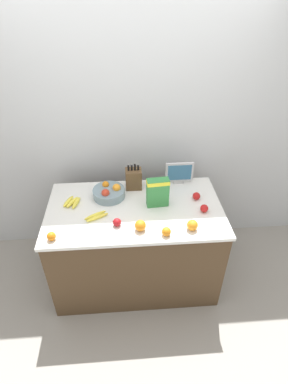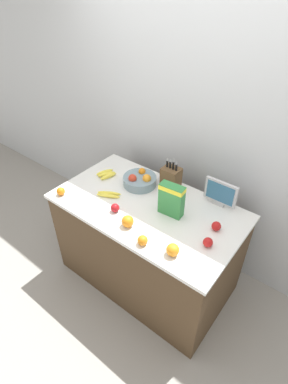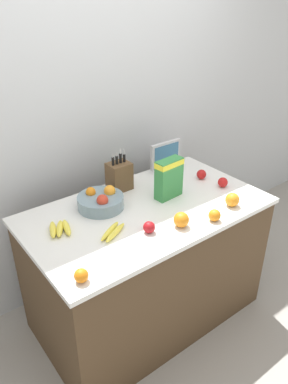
{
  "view_description": "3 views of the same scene",
  "coord_description": "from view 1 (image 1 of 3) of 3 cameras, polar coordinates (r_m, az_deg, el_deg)",
  "views": [
    {
      "loc": [
        -0.07,
        -2.01,
        2.53
      ],
      "look_at": [
        0.08,
        0.04,
        1.03
      ],
      "focal_mm": 28.0,
      "sensor_mm": 36.0,
      "label": 1
    },
    {
      "loc": [
        1.11,
        -1.46,
        2.43
      ],
      "look_at": [
        -0.08,
        0.06,
        0.96
      ],
      "focal_mm": 28.0,
      "sensor_mm": 36.0,
      "label": 2
    },
    {
      "loc": [
        -1.22,
        -1.57,
        2.11
      ],
      "look_at": [
        -0.03,
        -0.01,
        1.02
      ],
      "focal_mm": 35.0,
      "sensor_mm": 36.0,
      "label": 3
    }
  ],
  "objects": [
    {
      "name": "counter",
      "position": [
        2.9,
        -1.64,
        -9.93
      ],
      "size": [
        1.52,
        0.86,
        0.9
      ],
      "color": "#4C3823",
      "rests_on": "ground_plane"
    },
    {
      "name": "orange_mid_left",
      "position": [
        2.33,
        4.29,
        -7.54
      ],
      "size": [
        0.07,
        0.07,
        0.07
      ],
      "primitive_type": "sphere",
      "color": "orange",
      "rests_on": "counter"
    },
    {
      "name": "fruit_bowl",
      "position": [
        2.71,
        -6.68,
        -0.09
      ],
      "size": [
        0.29,
        0.29,
        0.13
      ],
      "color": "gray",
      "rests_on": "counter"
    },
    {
      "name": "banana_bunch_left",
      "position": [
        2.52,
        -9.08,
        -4.57
      ],
      "size": [
        0.21,
        0.15,
        0.03
      ],
      "rotation": [
        0.0,
        0.0,
        0.53
      ],
      "color": "yellow",
      "rests_on": "counter"
    },
    {
      "name": "wall_back",
      "position": [
        2.93,
        -2.59,
        11.16
      ],
      "size": [
        9.0,
        0.06,
        2.6
      ],
      "color": "silver",
      "rests_on": "ground_plane"
    },
    {
      "name": "orange_mid_right",
      "position": [
        2.39,
        9.2,
        -6.25
      ],
      "size": [
        0.09,
        0.09,
        0.09
      ],
      "primitive_type": "sphere",
      "color": "orange",
      "rests_on": "counter"
    },
    {
      "name": "small_monitor",
      "position": [
        2.85,
        6.76,
        3.7
      ],
      "size": [
        0.26,
        0.03,
        0.22
      ],
      "color": "#B7B7BC",
      "rests_on": "counter"
    },
    {
      "name": "banana_bunch_right",
      "position": [
        2.7,
        -13.51,
        -1.88
      ],
      "size": [
        0.16,
        0.19,
        0.04
      ],
      "rotation": [
        0.0,
        0.0,
        1.19
      ],
      "color": "yellow",
      "rests_on": "counter"
    },
    {
      "name": "orange_back_center",
      "position": [
        2.36,
        -0.7,
        -6.42
      ],
      "size": [
        0.09,
        0.09,
        0.09
      ],
      "primitive_type": "sphere",
      "color": "orange",
      "rests_on": "counter"
    },
    {
      "name": "orange_front_left",
      "position": [
        2.39,
        -17.23,
        -8.06
      ],
      "size": [
        0.07,
        0.07,
        0.07
      ],
      "primitive_type": "sphere",
      "color": "orange",
      "rests_on": "counter"
    },
    {
      "name": "ground_plane",
      "position": [
        3.24,
        -1.5,
        -15.46
      ],
      "size": [
        14.0,
        14.0,
        0.0
      ],
      "primitive_type": "plane",
      "color": "gray"
    },
    {
      "name": "apple_front",
      "position": [
        2.59,
        11.39,
        -3.08
      ],
      "size": [
        0.07,
        0.07,
        0.07
      ],
      "primitive_type": "sphere",
      "color": "red",
      "rests_on": "counter"
    },
    {
      "name": "knife_block",
      "position": [
        2.79,
        -2.0,
        2.57
      ],
      "size": [
        0.15,
        0.12,
        0.29
      ],
      "color": "brown",
      "rests_on": "counter"
    },
    {
      "name": "apple_middle",
      "position": [
        2.71,
        9.95,
        -0.77
      ],
      "size": [
        0.07,
        0.07,
        0.07
      ],
      "primitive_type": "sphere",
      "color": "red",
      "rests_on": "counter"
    },
    {
      "name": "apple_by_knife_block",
      "position": [
        2.41,
        -5.17,
        -5.77
      ],
      "size": [
        0.07,
        0.07,
        0.07
      ],
      "primitive_type": "sphere",
      "color": "#A31419",
      "rests_on": "counter"
    },
    {
      "name": "cereal_box",
      "position": [
        2.54,
        2.63,
        0.14
      ],
      "size": [
        0.2,
        0.1,
        0.26
      ],
      "rotation": [
        0.0,
        0.0,
        0.08
      ],
      "color": "#338442",
      "rests_on": "counter"
    }
  ]
}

